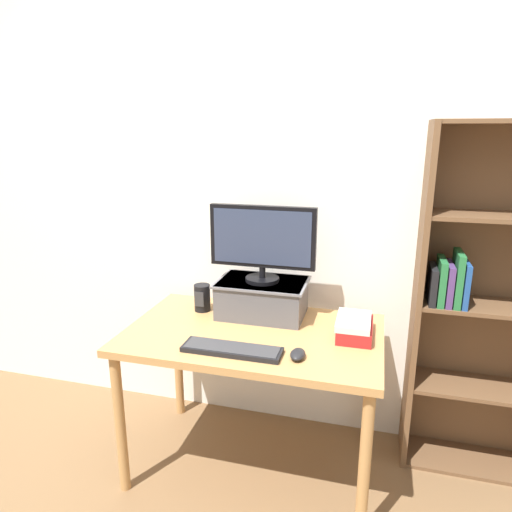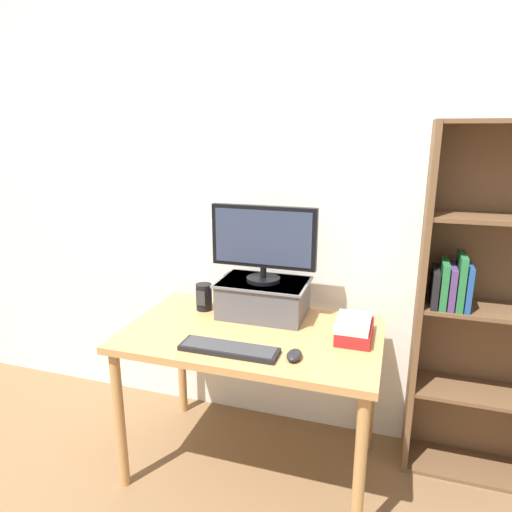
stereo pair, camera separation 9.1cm
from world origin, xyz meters
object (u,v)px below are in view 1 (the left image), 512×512
at_px(bookshelf_unit, 492,304).
at_px(desk_speaker, 202,298).
at_px(computer_monitor, 262,241).
at_px(keyboard, 232,349).
at_px(book_stack, 355,327).
at_px(riser_box, 262,297).
at_px(computer_mouse, 298,354).
at_px(desk, 253,347).

distance_m(bookshelf_unit, desk_speaker, 1.46).
xyz_separation_m(computer_monitor, keyboard, (-0.02, -0.44, -0.39)).
bearing_deg(keyboard, book_stack, 31.35).
xyz_separation_m(riser_box, desk_speaker, (-0.33, -0.03, -0.03)).
distance_m(riser_box, computer_mouse, 0.51).
relative_size(bookshelf_unit, keyboard, 3.95).
distance_m(bookshelf_unit, computer_monitor, 1.16).
bearing_deg(book_stack, desk_speaker, 172.49).
height_order(bookshelf_unit, keyboard, bookshelf_unit).
height_order(keyboard, computer_mouse, computer_mouse).
relative_size(bookshelf_unit, desk_speaker, 12.13).
height_order(riser_box, desk_speaker, riser_box).
relative_size(riser_box, desk_speaker, 3.22).
height_order(desk, book_stack, book_stack).
distance_m(desk, computer_monitor, 0.53).
relative_size(keyboard, book_stack, 1.65).
bearing_deg(riser_box, book_stack, -15.34).
height_order(bookshelf_unit, desk_speaker, bookshelf_unit).
distance_m(keyboard, desk_speaker, 0.52).
distance_m(computer_mouse, book_stack, 0.36).
relative_size(computer_monitor, keyboard, 1.23).
xyz_separation_m(desk, desk_speaker, (-0.34, 0.18, 0.16)).
xyz_separation_m(desk, computer_monitor, (-0.01, 0.21, 0.49)).
distance_m(desk, riser_box, 0.28).
height_order(computer_monitor, computer_mouse, computer_monitor).
relative_size(riser_box, book_stack, 1.74).
distance_m(computer_mouse, desk_speaker, 0.71).
bearing_deg(keyboard, bookshelf_unit, 26.70).
xyz_separation_m(desk, keyboard, (-0.03, -0.23, 0.10)).
bearing_deg(computer_monitor, riser_box, 90.00).
bearing_deg(keyboard, computer_monitor, 86.95).
relative_size(desk, keyboard, 2.77).
xyz_separation_m(bookshelf_unit, riser_box, (-1.12, -0.13, -0.02)).
bearing_deg(riser_box, computer_mouse, -57.91).
height_order(computer_monitor, desk_speaker, computer_monitor).
bearing_deg(desk, computer_monitor, 92.34).
height_order(riser_box, book_stack, riser_box).
distance_m(computer_monitor, desk_speaker, 0.47).
distance_m(keyboard, computer_mouse, 0.29).
bearing_deg(desk, computer_mouse, -39.76).
xyz_separation_m(desk, bookshelf_unit, (1.11, 0.34, 0.21)).
bearing_deg(desk, keyboard, -97.82).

